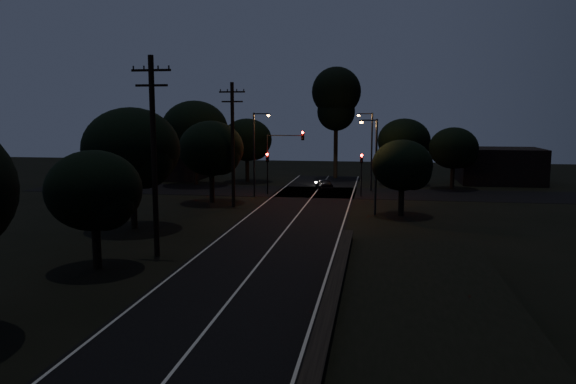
% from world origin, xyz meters
% --- Properties ---
extents(road_surface, '(60.00, 70.00, 0.03)m').
position_xyz_m(road_surface, '(0.00, 31.12, 0.01)').
color(road_surface, black).
rests_on(road_surface, ground).
extents(retaining_wall, '(6.93, 26.00, 1.60)m').
position_xyz_m(retaining_wall, '(7.74, 3.00, 0.62)').
color(retaining_wall, black).
rests_on(retaining_wall, ground).
extents(utility_pole_mid, '(2.20, 0.30, 11.00)m').
position_xyz_m(utility_pole_mid, '(-6.00, 15.00, 5.74)').
color(utility_pole_mid, black).
rests_on(utility_pole_mid, ground).
extents(utility_pole_far, '(2.20, 0.30, 10.50)m').
position_xyz_m(utility_pole_far, '(-6.00, 32.00, 5.48)').
color(utility_pole_far, black).
rests_on(utility_pole_far, ground).
extents(tree_left_b, '(4.80, 4.80, 6.10)m').
position_xyz_m(tree_left_b, '(-7.83, 11.90, 3.95)').
color(tree_left_b, black).
rests_on(tree_left_b, ground).
extents(tree_left_c, '(6.60, 6.60, 8.34)m').
position_xyz_m(tree_left_c, '(-10.27, 21.87, 5.39)').
color(tree_left_c, black).
rests_on(tree_left_c, ground).
extents(tree_left_d, '(5.76, 5.76, 7.30)m').
position_xyz_m(tree_left_d, '(-8.30, 33.88, 4.73)').
color(tree_left_d, black).
rests_on(tree_left_d, ground).
extents(tree_far_nw, '(5.81, 5.81, 7.36)m').
position_xyz_m(tree_far_nw, '(-8.79, 49.88, 4.76)').
color(tree_far_nw, black).
rests_on(tree_far_nw, ground).
extents(tree_far_w, '(7.33, 7.33, 9.35)m').
position_xyz_m(tree_far_w, '(-13.74, 45.85, 6.08)').
color(tree_far_w, black).
rests_on(tree_far_w, ground).
extents(tree_far_ne, '(5.84, 5.84, 7.39)m').
position_xyz_m(tree_far_ne, '(9.21, 49.88, 4.78)').
color(tree_far_ne, black).
rests_on(tree_far_ne, ground).
extents(tree_far_e, '(5.12, 5.12, 6.50)m').
position_xyz_m(tree_far_e, '(14.18, 46.90, 4.21)').
color(tree_far_e, black).
rests_on(tree_far_e, ground).
extents(tree_right_a, '(4.67, 4.67, 5.93)m').
position_xyz_m(tree_right_a, '(8.16, 29.91, 3.84)').
color(tree_right_a, black).
rests_on(tree_right_a, ground).
extents(tall_pine, '(5.96, 5.96, 13.55)m').
position_xyz_m(tall_pine, '(1.00, 55.00, 9.77)').
color(tall_pine, black).
rests_on(tall_pine, ground).
extents(building_left, '(10.00, 8.00, 4.40)m').
position_xyz_m(building_left, '(-20.00, 52.00, 2.20)').
color(building_left, black).
rests_on(building_left, ground).
extents(building_right, '(9.00, 7.00, 4.00)m').
position_xyz_m(building_right, '(20.00, 53.00, 2.00)').
color(building_right, black).
rests_on(building_right, ground).
extents(signal_left, '(0.28, 0.35, 4.10)m').
position_xyz_m(signal_left, '(-4.60, 39.99, 2.84)').
color(signal_left, black).
rests_on(signal_left, ground).
extents(signal_right, '(0.28, 0.35, 4.10)m').
position_xyz_m(signal_right, '(4.60, 39.99, 2.84)').
color(signal_right, black).
rests_on(signal_right, ground).
extents(signal_mast, '(3.70, 0.35, 6.25)m').
position_xyz_m(signal_mast, '(-2.91, 39.99, 4.34)').
color(signal_mast, black).
rests_on(signal_mast, ground).
extents(streetlight_a, '(1.66, 0.26, 8.00)m').
position_xyz_m(streetlight_a, '(-5.31, 38.00, 4.64)').
color(streetlight_a, black).
rests_on(streetlight_a, ground).
extents(streetlight_b, '(1.66, 0.26, 8.00)m').
position_xyz_m(streetlight_b, '(5.31, 44.00, 4.64)').
color(streetlight_b, black).
rests_on(streetlight_b, ground).
extents(streetlight_c, '(1.46, 0.26, 7.50)m').
position_xyz_m(streetlight_c, '(5.83, 30.00, 4.35)').
color(streetlight_c, black).
rests_on(streetlight_c, ground).
extents(car, '(2.32, 3.72, 1.18)m').
position_xyz_m(car, '(0.67, 43.88, 0.59)').
color(car, black).
rests_on(car, ground).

